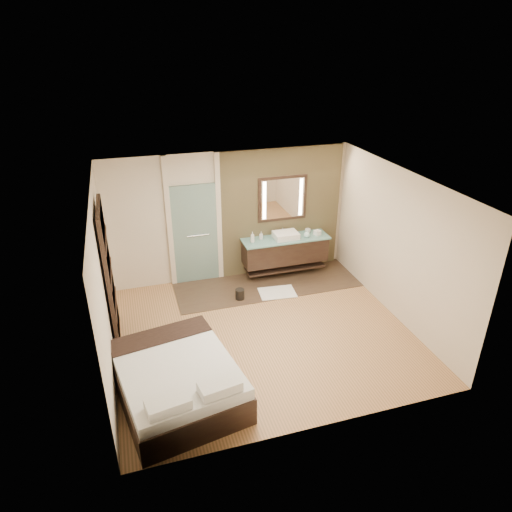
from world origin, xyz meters
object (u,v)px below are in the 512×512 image
object	(u,v)px
vanity	(285,250)
bed	(177,380)
mirror_unit	(283,199)
waste_bin	(240,294)

from	to	relation	value
vanity	bed	world-z (taller)	vanity
vanity	bed	xyz separation A→B (m)	(-2.75, -3.08, -0.27)
mirror_unit	bed	xyz separation A→B (m)	(-2.75, -3.31, -1.34)
vanity	waste_bin	bearing A→B (deg)	-148.80
mirror_unit	vanity	bearing A→B (deg)	-90.00
vanity	mirror_unit	xyz separation A→B (m)	(0.00, 0.24, 1.07)
mirror_unit	waste_bin	world-z (taller)	mirror_unit
bed	waste_bin	distance (m)	2.82
vanity	waste_bin	size ratio (longest dim) A/B	8.37
waste_bin	bed	bearing A→B (deg)	-123.40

